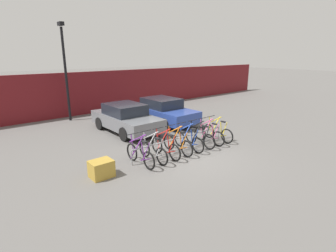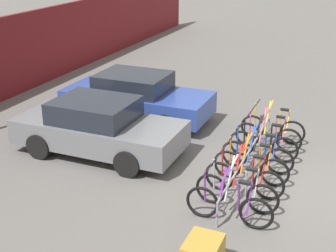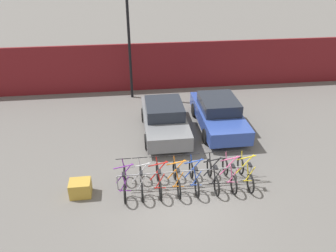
{
  "view_description": "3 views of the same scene",
  "coord_description": "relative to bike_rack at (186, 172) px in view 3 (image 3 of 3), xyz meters",
  "views": [
    {
      "loc": [
        -6.64,
        -6.65,
        3.8
      ],
      "look_at": [
        0.74,
        2.14,
        0.61
      ],
      "focal_mm": 28.0,
      "sensor_mm": 36.0,
      "label": 1
    },
    {
      "loc": [
        -9.33,
        -1.36,
        5.06
      ],
      "look_at": [
        -0.7,
        2.27,
        1.27
      ],
      "focal_mm": 50.0,
      "sensor_mm": 36.0,
      "label": 2
    },
    {
      "loc": [
        -1.53,
        -8.28,
        7.33
      ],
      "look_at": [
        -0.18,
        2.53,
        1.33
      ],
      "focal_mm": 35.0,
      "sensor_mm": 36.0,
      "label": 3
    }
  ],
  "objects": [
    {
      "name": "bicycle_silver",
      "position": [
        -1.54,
        -0.15,
        -0.12
      ],
      "size": [
        0.68,
        1.71,
        1.05
      ],
      "rotation": [
        0.0,
        0.0,
        0.06
      ],
      "color": "black",
      "rests_on": "ground"
    },
    {
      "name": "bike_rack",
      "position": [
        0.0,
        0.0,
        0.0
      ],
      "size": [
        4.74,
        0.04,
        0.57
      ],
      "color": "gray",
      "rests_on": "ground"
    },
    {
      "name": "bicycle_black",
      "position": [
        0.93,
        -0.15,
        -0.12
      ],
      "size": [
        0.68,
        1.71,
        1.05
      ],
      "rotation": [
        0.0,
        0.0,
        -0.06
      ],
      "color": "black",
      "rests_on": "ground"
    },
    {
      "name": "bicycle_blue",
      "position": [
        0.27,
        -0.15,
        -0.12
      ],
      "size": [
        0.68,
        1.71,
        1.05
      ],
      "rotation": [
        0.0,
        0.0,
        0.04
      ],
      "color": "black",
      "rests_on": "ground"
    },
    {
      "name": "hoarding_wall",
      "position": [
        -0.2,
        8.82,
        0.85
      ],
      "size": [
        36.0,
        0.16,
        2.69
      ],
      "primitive_type": "cube",
      "color": "maroon",
      "rests_on": "ground"
    },
    {
      "name": "ground_plane",
      "position": [
        -0.2,
        -0.68,
        -0.5
      ],
      "size": [
        120.0,
        120.0,
        0.0
      ],
      "primitive_type": "plane",
      "color": "#605E5B"
    },
    {
      "name": "bicycle_red",
      "position": [
        -0.94,
        -0.15,
        -0.12
      ],
      "size": [
        0.68,
        1.71,
        1.05
      ],
      "rotation": [
        0.0,
        0.0,
        -0.01
      ],
      "color": "black",
      "rests_on": "ground"
    },
    {
      "name": "car_grey",
      "position": [
        -0.31,
        3.72,
        0.19
      ],
      "size": [
        1.91,
        4.19,
        1.4
      ],
      "color": "slate",
      "rests_on": "ground"
    },
    {
      "name": "bicycle_pink",
      "position": [
        1.52,
        -0.15,
        -0.12
      ],
      "size": [
        0.68,
        1.71,
        1.05
      ],
      "rotation": [
        0.0,
        0.0,
        -0.01
      ],
      "color": "black",
      "rests_on": "ground"
    },
    {
      "name": "bicycle_orange",
      "position": [
        -0.33,
        -0.15,
        -0.12
      ],
      "size": [
        0.68,
        1.71,
        1.05
      ],
      "rotation": [
        0.0,
        0.0,
        0.04
      ],
      "color": "black",
      "rests_on": "ground"
    },
    {
      "name": "bicycle_yellow",
      "position": [
        2.1,
        -0.15,
        -0.12
      ],
      "size": [
        0.68,
        1.71,
        1.05
      ],
      "rotation": [
        0.0,
        0.0,
        0.05
      ],
      "color": "black",
      "rests_on": "ground"
    },
    {
      "name": "cargo_crate",
      "position": [
        -3.56,
        -0.14,
        -0.22
      ],
      "size": [
        0.7,
        0.56,
        0.55
      ],
      "primitive_type": "cube",
      "color": "#B28C33",
      "rests_on": "ground"
    },
    {
      "name": "lamp_post",
      "position": [
        -1.63,
        7.83,
        2.57
      ],
      "size": [
        0.24,
        0.44,
        5.44
      ],
      "color": "black",
      "rests_on": "ground"
    },
    {
      "name": "bicycle_purple",
      "position": [
        -2.1,
        -0.15,
        -0.12
      ],
      "size": [
        0.68,
        1.71,
        1.05
      ],
      "rotation": [
        0.0,
        0.0,
        0.07
      ],
      "color": "black",
      "rests_on": "ground"
    },
    {
      "name": "car_blue",
      "position": [
        2.18,
        3.9,
        0.19
      ],
      "size": [
        1.91,
        4.34,
        1.4
      ],
      "color": "#2D479E",
      "rests_on": "ground"
    }
  ]
}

